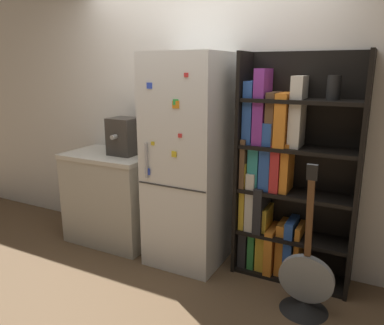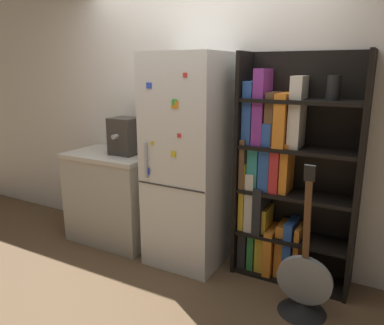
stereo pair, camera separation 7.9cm
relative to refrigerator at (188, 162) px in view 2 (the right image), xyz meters
The scene contains 7 objects.
ground_plane 0.95m from the refrigerator, 89.98° to the right, with size 16.00×16.00×0.00m, color brown.
wall_back 0.49m from the refrigerator, 89.99° to the left, with size 8.00×0.05×2.60m.
refrigerator is the anchor object (origin of this frame).
bookshelf 0.82m from the refrigerator, 11.03° to the left, with size 0.96×0.34×1.87m.
kitchen_counter 1.00m from the refrigerator, behind, with size 0.90×0.59×0.92m.
espresso_machine 0.75m from the refrigerator, behind, with size 0.26×0.31×0.36m.
guitar 1.40m from the refrigerator, 14.90° to the right, with size 0.40×0.36×1.15m.
Camera 2 is at (1.58, -2.64, 1.75)m, focal length 35.00 mm.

